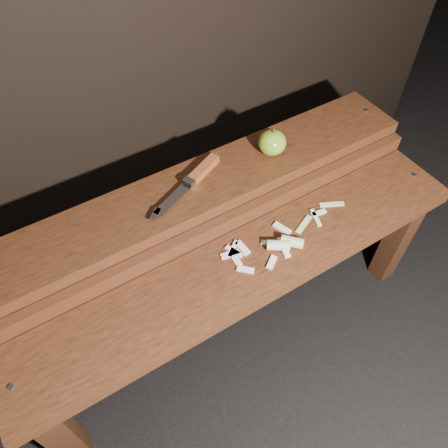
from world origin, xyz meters
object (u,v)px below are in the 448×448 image
apple (272,142)px  knife (196,177)px  bench_front_tier (250,280)px  bench_rear_tier (203,206)px

apple → knife: bearing=175.9°
bench_front_tier → bench_rear_tier: 0.23m
bench_front_tier → apple: apple is taller
bench_front_tier → knife: size_ratio=4.91×
bench_rear_tier → knife: (-0.00, 0.02, 0.10)m
bench_rear_tier → knife: 0.10m
apple → bench_front_tier: bearing=-133.1°
bench_front_tier → knife: 0.29m
bench_rear_tier → knife: size_ratio=4.91×
apple → knife: 0.22m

